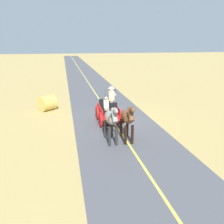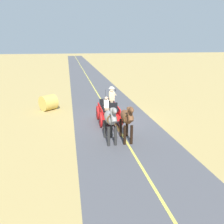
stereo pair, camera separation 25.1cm
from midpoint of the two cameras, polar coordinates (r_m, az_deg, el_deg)
The scene contains 7 objects.
ground_plane at distance 15.41m, azimuth 0.93°, elevation -2.29°, with size 200.00×200.00×0.00m, color tan.
road_surface at distance 15.40m, azimuth 0.93°, elevation -2.27°, with size 5.47×160.00×0.01m, color #4C4C51.
road_centre_stripe at distance 15.40m, azimuth 0.93°, elevation -2.26°, with size 0.12×160.00×0.00m, color #DBCC4C.
horse_drawn_carriage at distance 14.80m, azimuth -0.33°, elevation 0.21°, with size 1.43×4.50×2.50m.
horse_near_side at distance 11.93m, azimuth 4.36°, elevation -1.55°, with size 0.61×2.13×2.21m.
horse_off_side at distance 11.74m, azimuth 0.19°, elevation -1.82°, with size 0.60×2.13×2.21m.
hay_bale at distance 18.44m, azimuth -15.59°, elevation 2.33°, with size 1.20×1.20×1.10m, color gold.
Camera 2 is at (2.90, 14.22, 5.18)m, focal length 35.74 mm.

